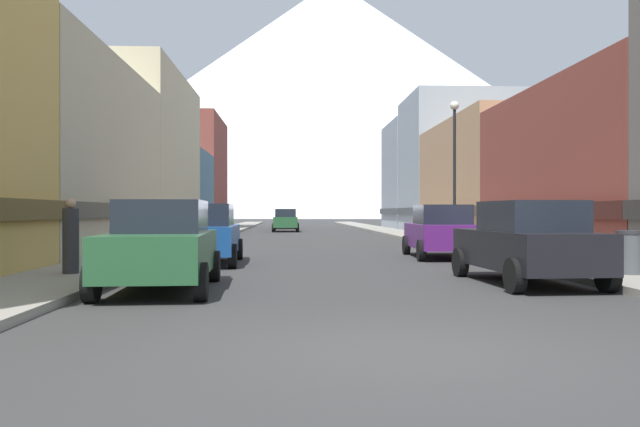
{
  "coord_description": "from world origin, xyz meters",
  "views": [
    {
      "loc": [
        -1.28,
        -7.13,
        1.55
      ],
      "look_at": [
        0.66,
        34.13,
        1.44
      ],
      "focal_mm": 36.39,
      "sensor_mm": 36.0,
      "label": 1
    }
  ],
  "objects_px": {
    "car_right_1": "(441,231)",
    "car_driving_1": "(286,219)",
    "trash_bin_right": "(629,252)",
    "car_right_0": "(527,242)",
    "pedestrian_1": "(71,239)",
    "car_left_0": "(162,245)",
    "potted_plant_1": "(520,241)",
    "car_left_1": "(205,234)",
    "streetlamp_right": "(454,151)",
    "pedestrian_2": "(500,229)",
    "car_driving_0": "(286,220)",
    "pedestrian_0": "(443,225)"
  },
  "relations": [
    {
      "from": "car_left_1",
      "to": "pedestrian_2",
      "type": "relative_size",
      "value": 2.63
    },
    {
      "from": "trash_bin_right",
      "to": "pedestrian_2",
      "type": "bearing_deg",
      "value": 90.66
    },
    {
      "from": "car_right_1",
      "to": "trash_bin_right",
      "type": "bearing_deg",
      "value": -70.85
    },
    {
      "from": "car_right_0",
      "to": "pedestrian_0",
      "type": "relative_size",
      "value": 2.81
    },
    {
      "from": "potted_plant_1",
      "to": "car_left_1",
      "type": "bearing_deg",
      "value": -161.57
    },
    {
      "from": "car_right_0",
      "to": "car_driving_1",
      "type": "distance_m",
      "value": 46.5
    },
    {
      "from": "pedestrian_0",
      "to": "pedestrian_1",
      "type": "height_order",
      "value": "pedestrian_1"
    },
    {
      "from": "streetlamp_right",
      "to": "car_right_1",
      "type": "bearing_deg",
      "value": -110.16
    },
    {
      "from": "car_left_1",
      "to": "car_driving_1",
      "type": "height_order",
      "value": "same"
    },
    {
      "from": "car_left_1",
      "to": "potted_plant_1",
      "type": "bearing_deg",
      "value": 18.43
    },
    {
      "from": "car_left_0",
      "to": "car_right_0",
      "type": "distance_m",
      "value": 7.64
    },
    {
      "from": "car_right_1",
      "to": "pedestrian_2",
      "type": "bearing_deg",
      "value": 27.54
    },
    {
      "from": "car_driving_1",
      "to": "trash_bin_right",
      "type": "xyz_separation_m",
      "value": [
        7.95,
        -45.64,
        -0.26
      ]
    },
    {
      "from": "car_left_1",
      "to": "car_right_0",
      "type": "bearing_deg",
      "value": -36.76
    },
    {
      "from": "trash_bin_right",
      "to": "pedestrian_0",
      "type": "distance_m",
      "value": 17.36
    },
    {
      "from": "streetlamp_right",
      "to": "trash_bin_right",
      "type": "bearing_deg",
      "value": -85.06
    },
    {
      "from": "car_right_1",
      "to": "car_driving_1",
      "type": "bearing_deg",
      "value": 98.02
    },
    {
      "from": "car_left_0",
      "to": "car_right_0",
      "type": "bearing_deg",
      "value": 5.67
    },
    {
      "from": "pedestrian_0",
      "to": "pedestrian_2",
      "type": "distance_m",
      "value": 8.73
    },
    {
      "from": "car_left_1",
      "to": "car_driving_0",
      "type": "bearing_deg",
      "value": 86.01
    },
    {
      "from": "trash_bin_right",
      "to": "pedestrian_1",
      "type": "distance_m",
      "value": 12.63
    },
    {
      "from": "car_right_1",
      "to": "trash_bin_right",
      "type": "height_order",
      "value": "car_right_1"
    },
    {
      "from": "pedestrian_2",
      "to": "streetlamp_right",
      "type": "relative_size",
      "value": 0.29
    },
    {
      "from": "pedestrian_1",
      "to": "car_left_0",
      "type": "bearing_deg",
      "value": -39.89
    },
    {
      "from": "trash_bin_right",
      "to": "pedestrian_1",
      "type": "height_order",
      "value": "pedestrian_1"
    },
    {
      "from": "potted_plant_1",
      "to": "streetlamp_right",
      "type": "height_order",
      "value": "streetlamp_right"
    },
    {
      "from": "car_left_0",
      "to": "potted_plant_1",
      "type": "height_order",
      "value": "car_left_0"
    },
    {
      "from": "car_right_0",
      "to": "car_left_0",
      "type": "bearing_deg",
      "value": -174.33
    },
    {
      "from": "potted_plant_1",
      "to": "pedestrian_0",
      "type": "distance_m",
      "value": 8.67
    },
    {
      "from": "car_right_1",
      "to": "pedestrian_2",
      "type": "distance_m",
      "value": 2.77
    },
    {
      "from": "pedestrian_2",
      "to": "streetlamp_right",
      "type": "bearing_deg",
      "value": 106.97
    },
    {
      "from": "car_left_0",
      "to": "potted_plant_1",
      "type": "xyz_separation_m",
      "value": [
        10.8,
        10.03,
        -0.41
      ]
    },
    {
      "from": "pedestrian_1",
      "to": "streetlamp_right",
      "type": "relative_size",
      "value": 0.29
    },
    {
      "from": "car_right_1",
      "to": "potted_plant_1",
      "type": "xyz_separation_m",
      "value": [
        3.2,
        1.38,
        -0.41
      ]
    },
    {
      "from": "potted_plant_1",
      "to": "trash_bin_right",
      "type": "bearing_deg",
      "value": -94.26
    },
    {
      "from": "car_right_1",
      "to": "pedestrian_0",
      "type": "xyz_separation_m",
      "value": [
        2.45,
        10.01,
        -0.02
      ]
    },
    {
      "from": "car_right_0",
      "to": "pedestrian_1",
      "type": "xyz_separation_m",
      "value": [
        -10.05,
        1.29,
        0.04
      ]
    },
    {
      "from": "car_left_1",
      "to": "streetlamp_right",
      "type": "xyz_separation_m",
      "value": [
        9.15,
        6.45,
        3.09
      ]
    },
    {
      "from": "potted_plant_1",
      "to": "pedestrian_0",
      "type": "relative_size",
      "value": 0.46
    },
    {
      "from": "car_driving_1",
      "to": "pedestrian_0",
      "type": "relative_size",
      "value": 2.76
    },
    {
      "from": "car_left_1",
      "to": "car_driving_1",
      "type": "xyz_separation_m",
      "value": [
        2.2,
        40.5,
        0.0
      ]
    },
    {
      "from": "pedestrian_1",
      "to": "car_right_1",
      "type": "bearing_deg",
      "value": 33.32
    },
    {
      "from": "car_left_0",
      "to": "potted_plant_1",
      "type": "bearing_deg",
      "value": 42.88
    },
    {
      "from": "pedestrian_2",
      "to": "car_driving_0",
      "type": "bearing_deg",
      "value": 105.64
    },
    {
      "from": "car_right_1",
      "to": "streetlamp_right",
      "type": "xyz_separation_m",
      "value": [
        1.55,
        4.23,
        3.09
      ]
    },
    {
      "from": "car_right_0",
      "to": "trash_bin_right",
      "type": "height_order",
      "value": "car_right_0"
    },
    {
      "from": "car_driving_0",
      "to": "pedestrian_2",
      "type": "bearing_deg",
      "value": -74.36
    },
    {
      "from": "car_left_0",
      "to": "pedestrian_1",
      "type": "height_order",
      "value": "pedestrian_1"
    },
    {
      "from": "car_left_1",
      "to": "pedestrian_0",
      "type": "height_order",
      "value": "car_left_1"
    },
    {
      "from": "car_left_1",
      "to": "car_right_1",
      "type": "xyz_separation_m",
      "value": [
        7.6,
        2.22,
        0.0
      ]
    }
  ]
}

